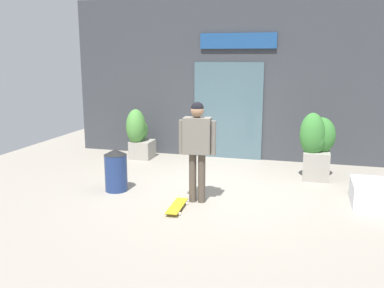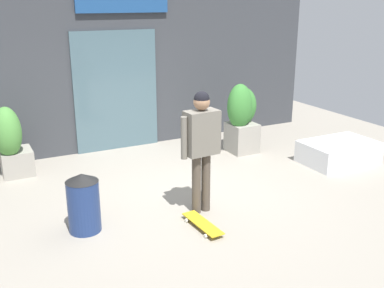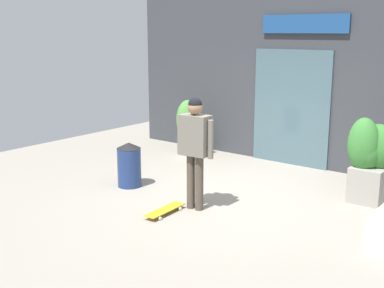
# 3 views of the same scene
# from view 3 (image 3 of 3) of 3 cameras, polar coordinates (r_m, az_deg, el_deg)

# --- Properties ---
(ground_plane) EXTENTS (12.00, 12.00, 0.00)m
(ground_plane) POSITION_cam_3_polar(r_m,az_deg,el_deg) (8.33, 3.57, -6.52)
(ground_plane) COLOR gray
(building_facade) EXTENTS (8.61, 0.31, 3.96)m
(building_facade) POSITION_cam_3_polar(r_m,az_deg,el_deg) (10.46, 13.05, 8.17)
(building_facade) COLOR #383A3F
(building_facade) RESTS_ON ground_plane
(skateboarder) EXTENTS (0.65, 0.29, 1.78)m
(skateboarder) POSITION_cam_3_polar(r_m,az_deg,el_deg) (7.65, 0.35, 0.34)
(skateboarder) COLOR #4C4238
(skateboarder) RESTS_ON ground_plane
(skateboard) EXTENTS (0.28, 0.80, 0.08)m
(skateboard) POSITION_cam_3_polar(r_m,az_deg,el_deg) (7.74, -3.13, -7.56)
(skateboard) COLOR gold
(skateboard) RESTS_ON ground_plane
(planter_box_left) EXTENTS (0.61, 0.82, 1.25)m
(planter_box_left) POSITION_cam_3_polar(r_m,az_deg,el_deg) (11.24, -0.09, 1.90)
(planter_box_left) COLOR gray
(planter_box_left) RESTS_ON ground_plane
(planter_box_right) EXTENTS (0.73, 0.64, 1.40)m
(planter_box_right) POSITION_cam_3_polar(r_m,az_deg,el_deg) (8.59, 19.76, -1.34)
(planter_box_right) COLOR gray
(planter_box_right) RESTS_ON ground_plane
(trash_bin) EXTENTS (0.43, 0.43, 0.81)m
(trash_bin) POSITION_cam_3_polar(r_m,az_deg,el_deg) (9.02, -7.22, -2.34)
(trash_bin) COLOR navy
(trash_bin) RESTS_ON ground_plane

